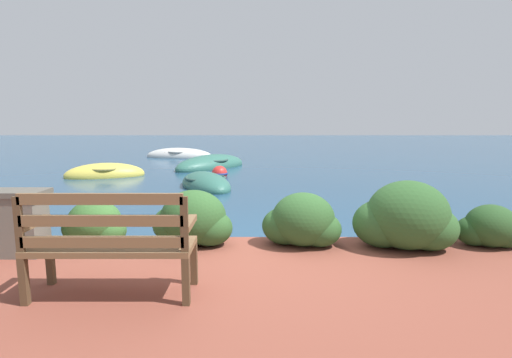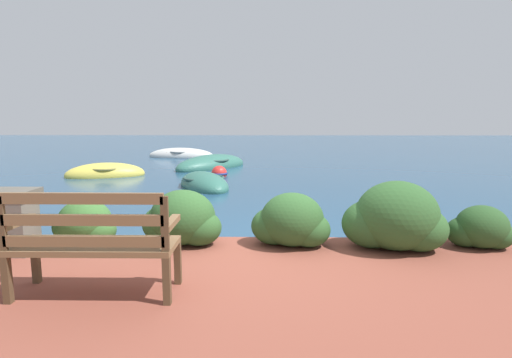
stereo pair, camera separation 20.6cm
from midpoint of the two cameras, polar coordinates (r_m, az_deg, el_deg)
The scene contains 12 objects.
ground_plane at distance 5.26m, azimuth -0.95°, elevation -10.57°, with size 80.00×80.00×0.00m.
park_bench at distance 3.63m, azimuth -20.79°, elevation -8.29°, with size 1.38×0.48×0.93m.
hedge_clump_left at distance 5.27m, azimuth -22.28°, elevation -6.02°, with size 0.80×0.58×0.54m.
hedge_clump_centre at distance 4.90m, azimuth -9.35°, elevation -5.90°, with size 0.98×0.71×0.67m.
hedge_clump_right at distance 4.82m, azimuth 6.24°, elevation -6.24°, with size 0.94×0.68×0.64m.
hedge_clump_far_right at distance 4.94m, azimuth 20.37°, elevation -5.49°, with size 1.18×0.85×0.80m.
hedge_clump_extra at distance 5.46m, azimuth 30.37°, elevation -6.23°, with size 0.74×0.54×0.51m.
rowboat_nearest at distance 10.33m, azimuth -6.88°, elevation -0.83°, with size 1.94×2.47×0.68m.
rowboat_mid at distance 13.03m, azimuth -20.27°, elevation 0.64°, with size 2.53×1.72×0.73m.
rowboat_far at distance 14.50m, azimuth -5.95°, elevation 1.89°, with size 2.95×3.37×0.84m.
rowboat_outer at distance 18.69m, azimuth -10.31°, elevation 3.26°, with size 3.29×1.69×0.78m.
mooring_buoy at distance 12.29m, azimuth -4.81°, elevation 0.80°, with size 0.53×0.53×0.48m.
Camera 2 is at (0.27, -4.97, 1.71)m, focal length 28.00 mm.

